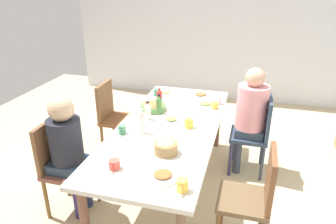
% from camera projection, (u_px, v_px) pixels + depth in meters
% --- Properties ---
extents(ground_plane, '(6.80, 6.80, 0.00)m').
position_uv_depth(ground_plane, '(168.00, 187.00, 3.37)').
color(ground_plane, tan).
extents(wall_left, '(0.12, 4.95, 2.60)m').
position_uv_depth(wall_left, '(213.00, 25.00, 5.41)').
color(wall_left, silver).
rests_on(wall_left, ground_plane).
extents(dining_table, '(2.26, 0.95, 0.73)m').
position_uv_depth(dining_table, '(168.00, 132.00, 3.11)').
color(dining_table, silver).
rests_on(dining_table, ground_plane).
extents(chair_0, '(0.40, 0.40, 0.90)m').
position_uv_depth(chair_0, '(113.00, 114.00, 3.87)').
color(chair_0, brown).
rests_on(chair_0, ground_plane).
extents(chair_1, '(0.40, 0.40, 0.90)m').
position_uv_depth(chair_1, '(61.00, 162.00, 2.87)').
color(chair_1, brown).
rests_on(chair_1, ground_plane).
extents(person_1, '(0.30, 0.30, 1.16)m').
position_uv_depth(person_1, '(67.00, 145.00, 2.77)').
color(person_1, navy).
rests_on(person_1, ground_plane).
extents(chair_2, '(0.40, 0.40, 0.90)m').
position_uv_depth(chair_2, '(257.00, 131.00, 3.46)').
color(chair_2, '#2B394D').
rests_on(chair_2, ground_plane).
extents(person_2, '(0.33, 0.33, 1.21)m').
position_uv_depth(person_2, '(251.00, 111.00, 3.39)').
color(person_2, '#32394A').
rests_on(person_2, ground_plane).
extents(chair_3, '(0.40, 0.40, 0.90)m').
position_uv_depth(chair_3, '(254.00, 194.00, 2.46)').
color(chair_3, brown).
rests_on(chair_3, ground_plane).
extents(plate_0, '(0.22, 0.22, 0.04)m').
position_uv_depth(plate_0, '(165.00, 93.00, 3.91)').
color(plate_0, white).
rests_on(plate_0, dining_table).
extents(plate_1, '(0.25, 0.25, 0.04)m').
position_uv_depth(plate_1, '(163.00, 175.00, 2.30)').
color(plate_1, silver).
rests_on(plate_1, dining_table).
extents(plate_2, '(0.21, 0.21, 0.04)m').
position_uv_depth(plate_2, '(171.00, 120.00, 3.18)').
color(plate_2, white).
rests_on(plate_2, dining_table).
extents(plate_3, '(0.24, 0.24, 0.04)m').
position_uv_depth(plate_3, '(205.00, 104.00, 3.56)').
color(plate_3, white).
rests_on(plate_3, dining_table).
extents(plate_4, '(0.24, 0.24, 0.04)m').
position_uv_depth(plate_4, '(201.00, 95.00, 3.84)').
color(plate_4, silver).
rests_on(plate_4, dining_table).
extents(bowl_0, '(0.20, 0.20, 0.11)m').
position_uv_depth(bowl_0, '(166.00, 147.00, 2.59)').
color(bowl_0, olive).
rests_on(bowl_0, dining_table).
extents(bowl_1, '(0.28, 0.28, 0.08)m').
position_uv_depth(bowl_1, '(153.00, 106.00, 3.43)').
color(bowl_1, '#538343').
rests_on(bowl_1, dining_table).
extents(cup_0, '(0.12, 0.08, 0.09)m').
position_uv_depth(cup_0, '(189.00, 123.00, 3.03)').
color(cup_0, yellow).
rests_on(cup_0, dining_table).
extents(cup_1, '(0.12, 0.08, 0.09)m').
position_uv_depth(cup_1, '(182.00, 185.00, 2.14)').
color(cup_1, '#EABD44').
rests_on(cup_1, dining_table).
extents(cup_2, '(0.11, 0.07, 0.07)m').
position_uv_depth(cup_2, '(215.00, 105.00, 3.47)').
color(cup_2, yellow).
rests_on(cup_2, dining_table).
extents(cup_3, '(0.12, 0.08, 0.10)m').
position_uv_depth(cup_3, '(218.00, 100.00, 3.59)').
color(cup_3, white).
rests_on(cup_3, dining_table).
extents(cup_4, '(0.12, 0.09, 0.07)m').
position_uv_depth(cup_4, '(114.00, 164.00, 2.39)').
color(cup_4, '#D44F40').
rests_on(cup_4, dining_table).
extents(cup_5, '(0.12, 0.08, 0.09)m').
position_uv_depth(cup_5, '(157.00, 92.00, 3.84)').
color(cup_5, '#4A8268').
rests_on(cup_5, dining_table).
extents(cup_6, '(0.11, 0.07, 0.08)m').
position_uv_depth(cup_6, '(122.00, 130.00, 2.92)').
color(cup_6, '#46845D').
rests_on(cup_6, dining_table).
extents(bottle_0, '(0.06, 0.06, 0.21)m').
position_uv_depth(bottle_0, '(159.00, 105.00, 3.32)').
color(bottle_0, '#44773C').
rests_on(bottle_0, dining_table).
extents(bottle_1, '(0.06, 0.06, 0.19)m').
position_uv_depth(bottle_1, '(148.00, 111.00, 3.19)').
color(bottle_1, silver).
rests_on(bottle_1, dining_table).
extents(bottle_2, '(0.06, 0.06, 0.24)m').
position_uv_depth(bottle_2, '(142.00, 122.00, 2.91)').
color(bottle_2, silver).
rests_on(bottle_2, dining_table).
extents(bottle_3, '(0.06, 0.06, 0.19)m').
position_uv_depth(bottle_3, '(160.00, 97.00, 3.56)').
color(bottle_3, red).
rests_on(bottle_3, dining_table).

